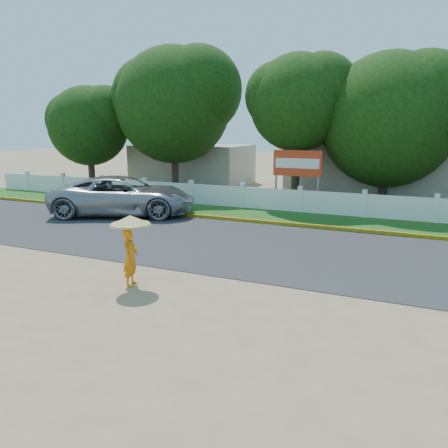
# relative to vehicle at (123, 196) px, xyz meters

# --- Properties ---
(ground) EXTENTS (120.00, 120.00, 0.00)m
(ground) POSITION_rel_vehicle_xyz_m (7.50, -7.23, -0.92)
(ground) COLOR #9E8460
(ground) RESTS_ON ground
(road) EXTENTS (60.00, 7.00, 0.02)m
(road) POSITION_rel_vehicle_xyz_m (7.50, -2.73, -0.91)
(road) COLOR #38383A
(road) RESTS_ON ground
(grass_verge) EXTENTS (60.00, 3.50, 0.03)m
(grass_verge) POSITION_rel_vehicle_xyz_m (7.50, 2.52, -0.91)
(grass_verge) COLOR #2D601E
(grass_verge) RESTS_ON ground
(curb) EXTENTS (40.00, 0.18, 0.16)m
(curb) POSITION_rel_vehicle_xyz_m (7.50, 0.82, -0.84)
(curb) COLOR yellow
(curb) RESTS_ON ground
(fence) EXTENTS (40.00, 0.10, 1.10)m
(fence) POSITION_rel_vehicle_xyz_m (7.50, 3.97, -0.37)
(fence) COLOR silver
(fence) RESTS_ON ground
(building_near) EXTENTS (10.00, 6.00, 3.20)m
(building_near) POSITION_rel_vehicle_xyz_m (10.50, 10.77, 0.68)
(building_near) COLOR #B7AD99
(building_near) RESTS_ON ground
(building_far) EXTENTS (8.00, 5.00, 2.80)m
(building_far) POSITION_rel_vehicle_xyz_m (-2.50, 11.77, 0.48)
(building_far) COLOR #B7AD99
(building_far) RESTS_ON ground
(vehicle) EXTENTS (7.31, 5.36, 1.85)m
(vehicle) POSITION_rel_vehicle_xyz_m (0.00, 0.00, 0.00)
(vehicle) COLOR #94969C
(vehicle) RESTS_ON ground
(monk_with_parasol) EXTENTS (1.04, 1.04, 1.90)m
(monk_with_parasol) POSITION_rel_vehicle_xyz_m (5.94, -7.71, 0.31)
(monk_with_parasol) COLOR orange
(monk_with_parasol) RESTS_ON ground
(billboard) EXTENTS (2.50, 0.13, 2.95)m
(billboard) POSITION_rel_vehicle_xyz_m (7.02, 5.07, 1.22)
(billboard) COLOR gray
(billboard) RESTS_ON ground
(tree_row) EXTENTS (34.35, 7.84, 8.99)m
(tree_row) POSITION_rel_vehicle_xyz_m (7.33, 7.19, 4.00)
(tree_row) COLOR #473828
(tree_row) RESTS_ON ground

